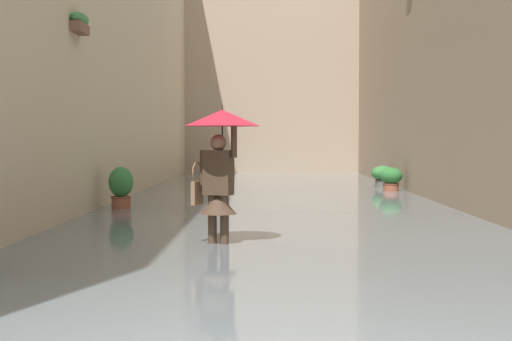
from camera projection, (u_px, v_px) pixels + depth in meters
name	position (u px, v px, depth m)	size (l,w,h in m)	color
ground_plane	(275.00, 205.00, 17.52)	(67.77, 67.77, 0.00)	#605B56
flood_water	(275.00, 202.00, 17.52)	(8.13, 33.11, 0.14)	slate
building_facade_left	(469.00, 30.00, 17.27)	(2.04, 31.11, 8.27)	gray
building_facade_far	(272.00, 80.00, 31.79)	(10.93, 1.80, 8.24)	tan
person_wading	(220.00, 149.00, 9.97)	(1.03, 1.03, 2.04)	#2D2319
potted_plant_near_left	(383.00, 176.00, 22.02)	(0.69, 0.69, 0.78)	#66605B
potted_plant_mid_left	(391.00, 180.00, 20.20)	(0.62, 0.62, 0.79)	#9E563D
potted_plant_near_right	(121.00, 189.00, 15.06)	(0.51, 0.51, 1.00)	#9E563D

